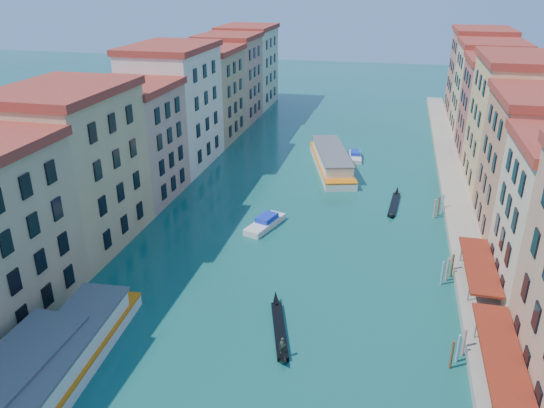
{
  "coord_description": "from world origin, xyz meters",
  "views": [
    {
      "loc": [
        11.71,
        -14.49,
        31.81
      ],
      "look_at": [
        -2.11,
        44.52,
        5.42
      ],
      "focal_mm": 35.0,
      "sensor_mm": 36.0,
      "label": 1
    }
  ],
  "objects": [
    {
      "name": "left_bank_palazzos",
      "position": [
        -26.0,
        64.68,
        9.71
      ],
      "size": [
        12.8,
        128.4,
        21.0
      ],
      "color": "beige",
      "rests_on": "ground"
    },
    {
      "name": "motorboat_far",
      "position": [
        5.35,
        80.95,
        0.53
      ],
      "size": [
        2.84,
        6.78,
        1.36
      ],
      "rotation": [
        0.0,
        0.0,
        0.12
      ],
      "color": "silver",
      "rests_on": "ground"
    },
    {
      "name": "gondola_far",
      "position": [
        12.95,
        60.35,
        0.32
      ],
      "size": [
        1.69,
        11.22,
        1.59
      ],
      "rotation": [
        0.0,
        0.0,
        -0.08
      ],
      "color": "black",
      "rests_on": "ground"
    },
    {
      "name": "gondola_fore",
      "position": [
        2.83,
        26.6,
        0.39
      ],
      "size": [
        4.17,
        11.24,
        2.29
      ],
      "rotation": [
        0.0,
        0.0,
        0.29
      ],
      "color": "black",
      "rests_on": "ground"
    },
    {
      "name": "restaurant_awnings",
      "position": [
        22.19,
        23.0,
        2.99
      ],
      "size": [
        3.2,
        44.55,
        3.12
      ],
      "color": "maroon",
      "rests_on": "ground"
    },
    {
      "name": "vaporetto_stop",
      "position": [
        -16.0,
        12.0,
        1.44
      ],
      "size": [
        5.4,
        16.4,
        3.65
      ],
      "color": "#59585B",
      "rests_on": "ground"
    },
    {
      "name": "mooring_poles_right",
      "position": [
        19.1,
        28.8,
        1.3
      ],
      "size": [
        1.44,
        54.24,
        3.2
      ],
      "color": "#52301C",
      "rests_on": "ground"
    },
    {
      "name": "right_bank_palazzos",
      "position": [
        30.0,
        65.0,
        9.75
      ],
      "size": [
        12.8,
        128.4,
        21.0
      ],
      "color": "brown",
      "rests_on": "ground"
    },
    {
      "name": "vaporetto_near",
      "position": [
        -14.0,
        16.36,
        1.52
      ],
      "size": [
        6.68,
        23.0,
        3.38
      ],
      "rotation": [
        0.0,
        0.0,
        0.07
      ],
      "color": "white",
      "rests_on": "ground"
    },
    {
      "name": "vaporetto_far",
      "position": [
        1.63,
        74.74,
        1.52
      ],
      "size": [
        11.12,
        23.21,
        3.37
      ],
      "rotation": [
        0.0,
        0.0,
        0.28
      ],
      "color": "silver",
      "rests_on": "ground"
    },
    {
      "name": "motorboat_mid",
      "position": [
        -4.06,
        48.83,
        0.6
      ],
      "size": [
        4.45,
        7.77,
        1.54
      ],
      "rotation": [
        0.0,
        0.0,
        -0.3
      ],
      "color": "silver",
      "rests_on": "ground"
    },
    {
      "name": "quay",
      "position": [
        22.0,
        65.0,
        0.5
      ],
      "size": [
        4.0,
        140.0,
        1.0
      ],
      "primitive_type": "cube",
      "color": "gray",
      "rests_on": "ground"
    }
  ]
}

